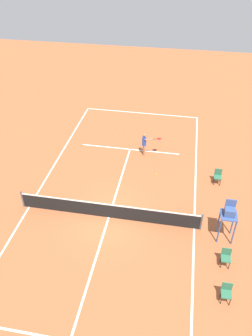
{
  "coord_description": "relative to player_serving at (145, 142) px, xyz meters",
  "views": [
    {
      "loc": [
        -3.28,
        12.71,
        13.11
      ],
      "look_at": [
        -0.31,
        -3.52,
        0.8
      ],
      "focal_mm": 36.06,
      "sensor_mm": 36.0,
      "label": 1
    }
  ],
  "objects": [
    {
      "name": "tennis_net",
      "position": [
        1.09,
        6.32,
        -0.5
      ],
      "size": [
        9.89,
        0.1,
        1.07
      ],
      "color": "#4C4C51",
      "rests_on": "ground"
    },
    {
      "name": "ground_plane",
      "position": [
        1.09,
        6.32,
        -0.99
      ],
      "size": [
        60.0,
        60.0,
        0.0
      ],
      "primitive_type": "plane",
      "color": "#AD5933"
    },
    {
      "name": "player_serving",
      "position": [
        0.0,
        0.0,
        0.0
      ],
      "size": [
        1.31,
        0.51,
        1.67
      ],
      "rotation": [
        0.0,
        0.0,
        1.87
      ],
      "color": "#9E704C",
      "rests_on": "ground"
    },
    {
      "name": "courtside_chair_mid",
      "position": [
        -4.77,
        2.21,
        -0.46
      ],
      "size": [
        0.44,
        0.46,
        0.95
      ],
      "color": "#262626",
      "rests_on": "ground"
    },
    {
      "name": "courtside_chair_near",
      "position": [
        -4.85,
        10.21,
        -0.46
      ],
      "size": [
        0.44,
        0.46,
        0.95
      ],
      "color": "#262626",
      "rests_on": "ground"
    },
    {
      "name": "courtside_chair_far",
      "position": [
        -4.93,
        8.34,
        -0.46
      ],
      "size": [
        0.44,
        0.46,
        0.95
      ],
      "color": "#262626",
      "rests_on": "ground"
    },
    {
      "name": "umpire_chair",
      "position": [
        -4.97,
        6.66,
        0.61
      ],
      "size": [
        0.8,
        0.8,
        2.41
      ],
      "color": "#38518C",
      "rests_on": "ground"
    },
    {
      "name": "tennis_ball",
      "position": [
        -1.05,
        2.09,
        -0.96
      ],
      "size": [
        0.07,
        0.07,
        0.07
      ],
      "primitive_type": "sphere",
      "color": "#CCE033",
      "rests_on": "ground"
    },
    {
      "name": "court_lines",
      "position": [
        1.09,
        6.32,
        -0.99
      ],
      "size": [
        9.29,
        24.8,
        0.01
      ],
      "color": "white",
      "rests_on": "ground"
    }
  ]
}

